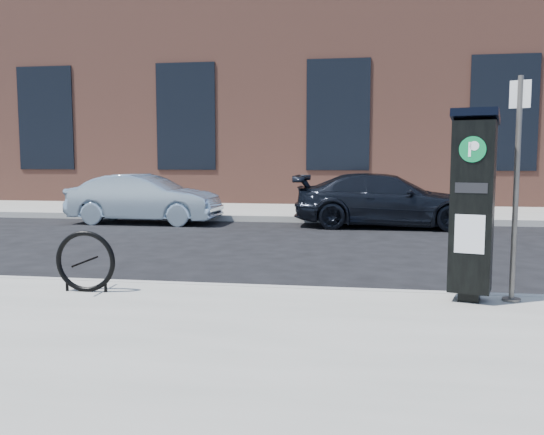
% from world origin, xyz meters
% --- Properties ---
extents(ground, '(120.00, 120.00, 0.00)m').
position_xyz_m(ground, '(0.00, 0.00, 0.00)').
color(ground, black).
rests_on(ground, ground).
extents(sidewalk_far, '(60.00, 12.00, 0.15)m').
position_xyz_m(sidewalk_far, '(0.00, 14.00, 0.07)').
color(sidewalk_far, gray).
rests_on(sidewalk_far, ground).
extents(curb_near, '(60.00, 0.12, 0.16)m').
position_xyz_m(curb_near, '(0.00, -0.02, 0.07)').
color(curb_near, '#9E9B93').
rests_on(curb_near, ground).
extents(curb_far, '(60.00, 0.12, 0.16)m').
position_xyz_m(curb_far, '(0.00, 8.02, 0.07)').
color(curb_far, '#9E9B93').
rests_on(curb_far, ground).
extents(building, '(28.00, 10.05, 8.25)m').
position_xyz_m(building, '(-0.00, 17.00, 4.15)').
color(building, brown).
rests_on(building, ground).
extents(parking_kiosk, '(0.55, 0.51, 2.00)m').
position_xyz_m(parking_kiosk, '(1.95, -0.35, 1.17)').
color(parking_kiosk, black).
rests_on(parking_kiosk, sidewalk_near).
extents(sign_pole, '(0.19, 0.19, 2.33)m').
position_xyz_m(sign_pole, '(2.39, -0.30, 1.31)').
color(sign_pole, '#524D49').
rests_on(sign_pole, sidewalk_near).
extents(bike_rack, '(0.70, 0.07, 0.70)m').
position_xyz_m(bike_rack, '(-2.23, -0.60, 0.49)').
color(bike_rack, black).
rests_on(bike_rack, sidewalk_near).
extents(car_silver, '(3.78, 1.35, 1.24)m').
position_xyz_m(car_silver, '(-4.60, 7.21, 0.62)').
color(car_silver, '#9AB2C4').
rests_on(car_silver, ground).
extents(car_dark, '(4.40, 1.82, 1.27)m').
position_xyz_m(car_dark, '(1.38, 7.40, 0.64)').
color(car_dark, black).
rests_on(car_dark, ground).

